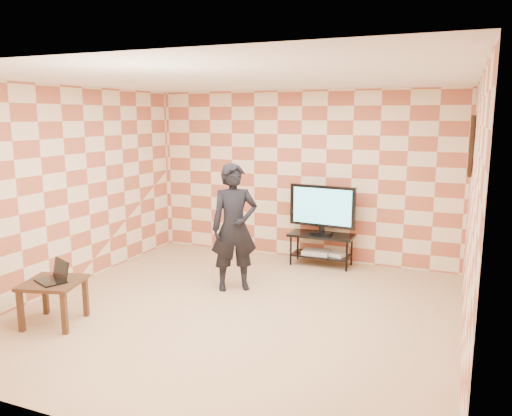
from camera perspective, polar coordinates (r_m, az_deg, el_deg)
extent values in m
plane|color=tan|center=(6.12, -2.19, -11.61)|extent=(5.00, 5.00, 0.00)
cube|color=beige|center=(8.07, 5.17, 3.67)|extent=(5.00, 0.02, 2.70)
cube|color=beige|center=(3.69, -18.81, -5.08)|extent=(5.00, 0.02, 2.70)
cube|color=beige|center=(7.16, -20.80, 2.16)|extent=(0.02, 5.00, 2.70)
cube|color=beige|center=(5.24, 23.41, -0.86)|extent=(0.02, 5.00, 2.70)
cube|color=white|center=(5.69, -2.38, 14.49)|extent=(5.00, 5.00, 0.02)
cube|color=black|center=(6.71, 23.38, 6.63)|extent=(0.04, 0.72, 0.72)
cube|color=black|center=(6.71, 23.38, 6.63)|extent=(0.04, 0.03, 0.68)
cube|color=black|center=(6.71, 23.38, 6.63)|extent=(0.04, 0.68, 0.03)
cube|color=black|center=(7.80, 7.50, -3.10)|extent=(1.00, 0.45, 0.04)
cube|color=black|center=(7.88, 7.44, -5.37)|extent=(0.90, 0.40, 0.03)
cylinder|color=black|center=(7.81, 3.99, -4.76)|extent=(0.03, 0.03, 0.50)
cylinder|color=black|center=(8.14, 4.80, -4.14)|extent=(0.03, 0.03, 0.50)
cylinder|color=black|center=(7.59, 10.32, -5.36)|extent=(0.03, 0.03, 0.50)
cylinder|color=black|center=(7.93, 10.87, -4.69)|extent=(0.03, 0.03, 0.50)
cube|color=black|center=(7.79, 7.51, -2.84)|extent=(0.33, 0.23, 0.03)
cube|color=black|center=(7.78, 7.52, -2.41)|extent=(0.08, 0.06, 0.09)
cube|color=black|center=(7.71, 7.58, 0.22)|extent=(1.05, 0.17, 0.64)
cube|color=#47B0BA|center=(7.67, 7.54, 0.17)|extent=(0.93, 0.10, 0.55)
cube|color=#B0B0B2|center=(7.87, 6.89, -5.03)|extent=(0.42, 0.31, 0.07)
cube|color=silver|center=(7.80, 9.20, -5.30)|extent=(0.26, 0.21, 0.05)
cube|color=#362617|center=(6.03, -22.21, -7.90)|extent=(0.73, 0.73, 0.04)
cube|color=#362617|center=(6.04, -25.30, -10.64)|extent=(0.07, 0.07, 0.46)
cube|color=#362617|center=(6.43, -22.94, -9.16)|extent=(0.07, 0.07, 0.46)
cube|color=#362617|center=(5.80, -21.06, -11.20)|extent=(0.07, 0.07, 0.46)
cube|color=#362617|center=(6.21, -18.90, -9.60)|extent=(0.07, 0.07, 0.46)
cube|color=black|center=(6.00, -22.40, -7.74)|extent=(0.41, 0.36, 0.02)
cube|color=black|center=(6.01, -21.40, -6.53)|extent=(0.34, 0.19, 0.22)
imported|color=black|center=(6.61, -2.49, -2.23)|extent=(0.74, 0.68, 1.70)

